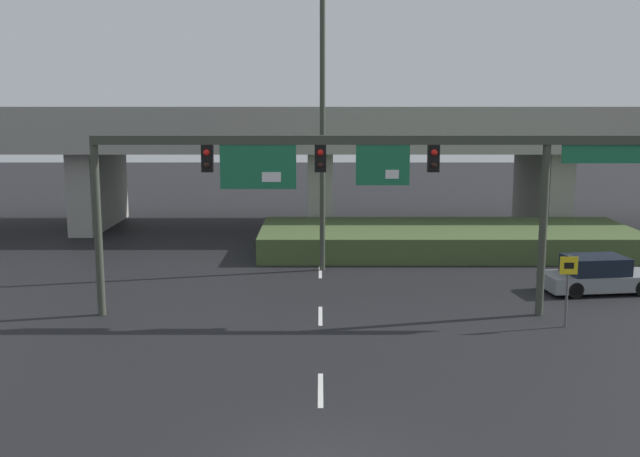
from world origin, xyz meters
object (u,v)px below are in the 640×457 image
at_px(highway_light_pole_near, 322,76).
at_px(parked_sedan_near_right, 597,275).
at_px(speed_limit_sign, 567,280).
at_px(signal_gantry, 357,167).

relative_size(highway_light_pole_near, parked_sedan_near_right, 3.55).
bearing_deg(speed_limit_sign, signal_gantry, 168.31).
bearing_deg(highway_light_pole_near, speed_limit_sign, -46.71).
relative_size(signal_gantry, speed_limit_sign, 7.95).
distance_m(signal_gantry, parked_sedan_near_right, 11.36).
height_order(signal_gantry, parked_sedan_near_right, signal_gantry).
bearing_deg(parked_sedan_near_right, signal_gantry, -168.85).
distance_m(speed_limit_sign, parked_sedan_near_right, 5.62).
distance_m(speed_limit_sign, highway_light_pole_near, 13.91).
relative_size(signal_gantry, highway_light_pole_near, 1.20).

